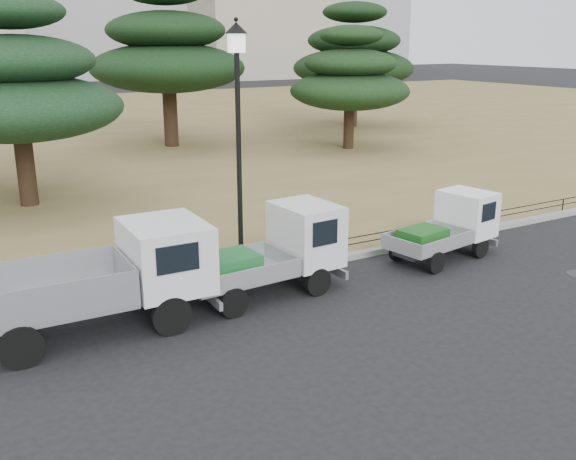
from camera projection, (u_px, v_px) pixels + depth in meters
ground at (335, 311)px, 13.78m from camera, size 220.00×220.00×0.00m
lawn at (53, 134)px, 39.11m from camera, size 120.00×56.00×0.15m
curb at (276, 271)px, 15.91m from camera, size 120.00×0.25×0.16m
truck_large at (105, 276)px, 12.60m from camera, size 4.74×1.98×2.05m
truck_kei_front at (273, 252)px, 14.54m from camera, size 3.79×1.82×1.96m
truck_kei_rear at (448, 227)px, 16.98m from camera, size 3.37×1.84×1.67m
street_lamp at (238, 109)px, 14.63m from camera, size 0.52×0.52×5.82m
pipe_fence at (273, 256)px, 15.93m from camera, size 38.00×0.04×0.40m
pine_center_left at (16, 87)px, 20.89m from camera, size 6.78×6.78×6.89m
pine_center_right at (167, 51)px, 32.88m from camera, size 7.96×7.96×8.44m
pine_east_near at (350, 78)px, 32.48m from camera, size 6.11×6.11×6.17m
pine_east_far at (354, 56)px, 40.79m from camera, size 7.72×7.72×7.75m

